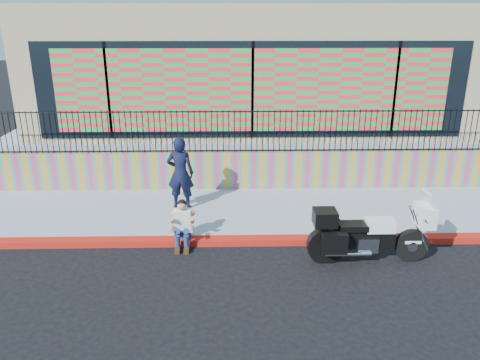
{
  "coord_description": "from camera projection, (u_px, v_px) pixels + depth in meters",
  "views": [
    {
      "loc": [
        -0.67,
        -9.6,
        4.99
      ],
      "look_at": [
        -0.43,
        1.2,
        1.12
      ],
      "focal_mm": 35.0,
      "sensor_mm": 36.0,
      "label": 1
    }
  ],
  "objects": [
    {
      "name": "police_motorcycle",
      "position": [
        368.0,
        233.0,
        9.76
      ],
      "size": [
        2.53,
        0.84,
        1.57
      ],
      "color": "black",
      "rests_on": "ground"
    },
    {
      "name": "police_officer",
      "position": [
        180.0,
        173.0,
        12.03
      ],
      "size": [
        0.75,
        0.54,
        1.9
      ],
      "primitive_type": "imported",
      "rotation": [
        0.0,
        0.0,
        3.02
      ],
      "color": "black",
      "rests_on": "sidewalk"
    },
    {
      "name": "mural_wall",
      "position": [
        253.0,
        170.0,
        13.55
      ],
      "size": [
        16.0,
        0.2,
        1.1
      ],
      "primitive_type": "cube",
      "color": "#DA3969",
      "rests_on": "sidewalk"
    },
    {
      "name": "seated_man",
      "position": [
        182.0,
        228.0,
        10.44
      ],
      "size": [
        0.54,
        0.71,
        1.06
      ],
      "color": "navy",
      "rests_on": "ground"
    },
    {
      "name": "red_curb",
      "position": [
        260.0,
        241.0,
        10.7
      ],
      "size": [
        16.0,
        0.3,
        0.15
      ],
      "primitive_type": "cube",
      "color": "red",
      "rests_on": "ground"
    },
    {
      "name": "metal_fence",
      "position": [
        254.0,
        131.0,
        13.16
      ],
      "size": [
        15.8,
        0.04,
        1.2
      ],
      "primitive_type": null,
      "color": "black",
      "rests_on": "mural_wall"
    },
    {
      "name": "ground",
      "position": [
        260.0,
        243.0,
        10.73
      ],
      "size": [
        90.0,
        90.0,
        0.0
      ],
      "primitive_type": "plane",
      "color": "black",
      "rests_on": "ground"
    },
    {
      "name": "sidewalk",
      "position": [
        256.0,
        212.0,
        12.25
      ],
      "size": [
        16.0,
        3.0,
        0.15
      ],
      "primitive_type": "cube",
      "color": "#8D94AA",
      "rests_on": "ground"
    },
    {
      "name": "storefront_building",
      "position": [
        247.0,
        63.0,
        17.29
      ],
      "size": [
        14.0,
        8.06,
        4.0
      ],
      "color": "tan",
      "rests_on": "elevated_platform"
    },
    {
      "name": "elevated_platform",
      "position": [
        247.0,
        131.0,
        18.38
      ],
      "size": [
        16.0,
        10.0,
        1.25
      ],
      "primitive_type": "cube",
      "color": "#8D94AA",
      "rests_on": "ground"
    }
  ]
}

